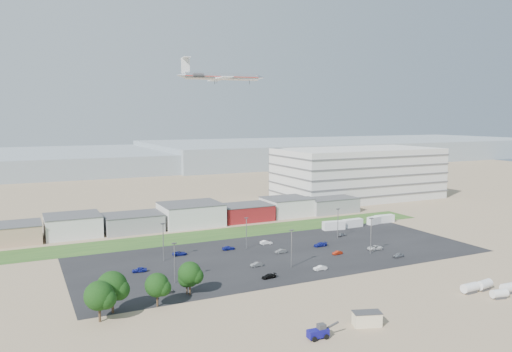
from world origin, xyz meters
TOP-DOWN VIEW (x-y plane):
  - ground at (0.00, 0.00)m, footprint 700.00×700.00m
  - parking_lot at (5.00, 20.00)m, footprint 120.00×50.00m
  - grass_strip at (0.00, 52.00)m, footprint 160.00×16.00m
  - hills_backdrop at (40.00, 315.00)m, footprint 700.00×200.00m
  - building_row at (-17.00, 71.00)m, footprint 170.00×20.00m
  - parking_garage at (90.00, 95.00)m, footprint 80.00×40.00m
  - portable_shed at (-4.50, -32.06)m, footprint 6.16×4.50m
  - telehandler at (-16.26, -32.83)m, footprint 6.55×2.38m
  - storage_tank_nw at (28.52, -27.76)m, footprint 4.30×2.27m
  - storage_tank_ne at (33.26, -27.71)m, footprint 4.55×2.77m
  - storage_tank_sw at (31.52, -33.17)m, footprint 4.05×2.52m
  - storage_tank_se at (36.77, -31.79)m, footprint 4.42×2.29m
  - box_trailer_a at (37.85, 40.51)m, footprint 8.45×3.72m
  - box_trailer_b at (46.59, 41.00)m, footprint 8.00×2.70m
  - box_trailer_c at (57.91, 41.80)m, footprint 7.92×4.09m
  - box_trailer_d at (62.65, 42.24)m, footprint 7.85×2.76m
  - tree_far_left at (-51.03, -7.50)m, footprint 6.28×6.28m
  - tree_left at (-47.92, -4.06)m, footprint 6.70×6.70m
  - tree_mid at (-38.66, -4.52)m, footprint 5.55×5.55m
  - tree_right at (-30.02, -0.44)m, footprint 5.77×5.77m
  - tree_near at (-30.62, -0.09)m, footprint 4.31×4.31m
  - lightpole_front_l at (-30.79, 8.83)m, footprint 1.18×0.49m
  - lightpole_front_m at (1.31, 7.56)m, footprint 1.21×0.51m
  - lightpole_front_r at (29.23, 8.98)m, footprint 1.27×0.53m
  - lightpole_back_l at (-28.15, 28.75)m, footprint 1.26×0.53m
  - lightpole_back_m at (-1.48, 30.53)m, footprint 1.14×0.47m
  - lightpole_back_r at (31.52, 29.03)m, footprint 1.19×0.49m
  - airliner at (20.56, 104.49)m, footprint 44.13×32.64m
  - parked_car_0 at (33.12, 11.82)m, footprint 4.94×2.64m
  - parked_car_1 at (19.84, 12.51)m, footprint 3.39×1.52m
  - parked_car_2 at (33.88, 2.31)m, footprint 3.82×1.89m
  - parked_car_3 at (-8.49, 1.83)m, footprint 4.01×1.87m
  - parked_car_4 at (-6.85, 12.17)m, footprint 3.72×1.49m
  - parked_car_5 at (-36.74, 21.13)m, footprint 4.00×1.96m
  - parked_car_6 at (-7.14, 31.37)m, footprint 4.13×1.77m
  - parked_car_7 at (5.52, 21.23)m, footprint 3.59×1.29m
  - parked_car_8 at (34.84, 31.15)m, footprint 3.45×1.71m
  - parked_car_9 at (-22.45, 32.01)m, footprint 4.37×2.18m
  - parked_car_10 at (-35.03, 2.68)m, footprint 4.27×2.01m
  - parked_car_11 at (6.26, 32.28)m, footprint 4.08×1.79m
  - parked_car_12 at (20.39, 22.56)m, footprint 4.44×1.84m
  - parked_car_13 at (6.90, 1.90)m, footprint 3.79×1.55m

SIDE VIEW (x-z plane):
  - ground at x=0.00m, z-range 0.00..0.00m
  - parking_lot at x=5.00m, z-range 0.00..0.01m
  - grass_strip at x=0.00m, z-range 0.00..0.02m
  - parked_car_1 at x=19.84m, z-range 0.00..1.08m
  - parked_car_8 at x=34.84m, z-range 0.00..1.13m
  - parked_car_3 at x=-8.49m, z-range 0.00..1.13m
  - parked_car_7 at x=5.52m, z-range 0.00..1.18m
  - parked_car_6 at x=-7.14m, z-range 0.00..1.19m
  - parked_car_9 at x=-22.45m, z-range 0.00..1.19m
  - parked_car_4 at x=-6.85m, z-range 0.00..1.20m
  - parked_car_10 at x=-35.03m, z-range 0.00..1.20m
  - parked_car_13 at x=6.90m, z-range 0.00..1.22m
  - parked_car_2 at x=33.88m, z-range 0.00..1.25m
  - parked_car_12 at x=20.39m, z-range 0.00..1.29m
  - parked_car_11 at x=6.26m, z-range 0.00..1.30m
  - parked_car_5 at x=-36.74m, z-range 0.00..1.31m
  - parked_car_0 at x=33.12m, z-range 0.00..1.32m
  - storage_tank_sw at x=31.52m, z-range 0.00..2.27m
  - storage_tank_nw at x=28.52m, z-range 0.00..2.54m
  - storage_tank_ne at x=33.26m, z-range 0.00..2.56m
  - storage_tank_se at x=36.77m, z-range 0.00..2.62m
  - telehandler at x=-16.26m, z-range 0.00..2.70m
  - portable_shed at x=-4.50m, z-range 0.00..2.79m
  - box_trailer_c at x=57.91m, z-range 0.00..2.84m
  - box_trailer_d at x=62.65m, z-range 0.00..2.91m
  - box_trailer_b at x=46.59m, z-range 0.00..2.97m
  - box_trailer_a at x=37.85m, z-range 0.00..3.06m
  - tree_near at x=-30.62m, z-range 0.00..6.47m
  - building_row at x=-17.00m, z-range 0.00..8.00m
  - tree_mid at x=-38.66m, z-range 0.00..8.33m
  - tree_right at x=-30.02m, z-range 0.00..8.66m
  - hills_backdrop at x=40.00m, z-range 0.00..9.00m
  - tree_far_left at x=-51.03m, z-range 0.00..9.42m
  - lightpole_back_m at x=-1.48m, z-range 0.00..9.68m
  - lightpole_front_l at x=-30.79m, z-range 0.00..10.00m
  - tree_left at x=-47.92m, z-range 0.00..10.05m
  - lightpole_back_r at x=31.52m, z-range 0.00..10.08m
  - lightpole_front_m at x=1.31m, z-range 0.00..10.31m
  - lightpole_back_l at x=-28.15m, z-range 0.00..10.75m
  - lightpole_front_r at x=29.23m, z-range 0.00..10.81m
  - parking_garage at x=90.00m, z-range 0.00..25.00m
  - airliner at x=20.56m, z-range 52.55..64.71m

